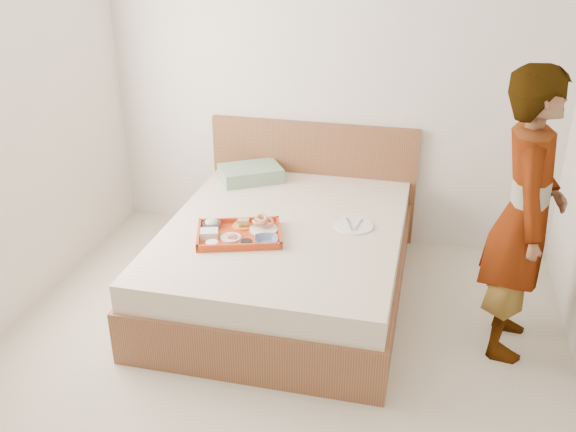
{
  "coord_description": "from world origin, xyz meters",
  "views": [
    {
      "loc": [
        0.79,
        -2.68,
        2.41
      ],
      "look_at": [
        -0.06,
        0.9,
        0.65
      ],
      "focal_mm": 39.36,
      "sensor_mm": 36.0,
      "label": 1
    }
  ],
  "objects_px": {
    "tray": "(239,234)",
    "dinner_plate": "(354,226)",
    "bed": "(284,259)",
    "person": "(525,217)"
  },
  "relations": [
    {
      "from": "tray",
      "to": "dinner_plate",
      "type": "bearing_deg",
      "value": 7.28
    },
    {
      "from": "dinner_plate",
      "to": "person",
      "type": "height_order",
      "value": "person"
    },
    {
      "from": "tray",
      "to": "bed",
      "type": "bearing_deg",
      "value": 26.73
    },
    {
      "from": "tray",
      "to": "dinner_plate",
      "type": "xyz_separation_m",
      "value": [
        0.7,
        0.32,
        -0.02
      ]
    },
    {
      "from": "bed",
      "to": "person",
      "type": "relative_size",
      "value": 1.16
    },
    {
      "from": "bed",
      "to": "person",
      "type": "distance_m",
      "value": 1.6
    },
    {
      "from": "dinner_plate",
      "to": "person",
      "type": "xyz_separation_m",
      "value": [
        1.0,
        -0.32,
        0.33
      ]
    },
    {
      "from": "tray",
      "to": "person",
      "type": "height_order",
      "value": "person"
    },
    {
      "from": "dinner_plate",
      "to": "bed",
      "type": "bearing_deg",
      "value": -169.08
    },
    {
      "from": "person",
      "to": "bed",
      "type": "bearing_deg",
      "value": 86.02
    }
  ]
}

